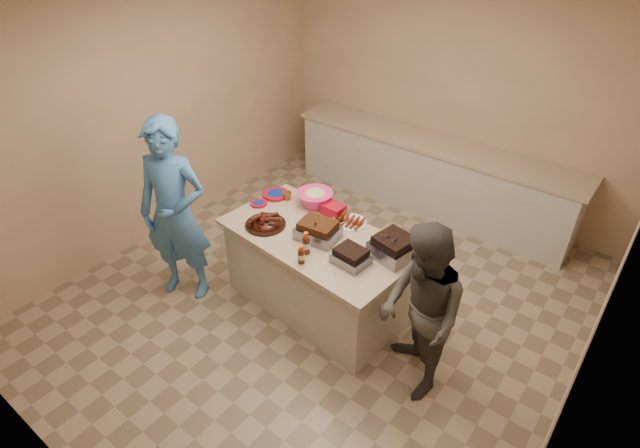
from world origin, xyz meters
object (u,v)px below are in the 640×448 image
Objects in this scene: guest_blue at (189,288)px; guest_gray at (410,380)px; bbq_bottle_a at (306,253)px; plastic_cup at (288,199)px; roasting_pan at (393,256)px; mustard_bottle at (313,227)px; rib_platter at (266,225)px; coleslaw_bowl at (315,205)px; island at (317,304)px; bbq_bottle_b at (301,263)px.

guest_gray reaches higher than guest_blue.
bbq_bottle_a is 0.11× the size of guest_blue.
bbq_bottle_a is at bearing -38.99° from plastic_cup.
mustard_bottle is at bearing -162.81° from roasting_pan.
mustard_bottle is 1.53m from guest_blue.
rib_platter is 0.56m from bbq_bottle_a.
bbq_bottle_a is (0.41, -0.64, 0.00)m from coleslaw_bowl.
coleslaw_bowl is 2.75× the size of mustard_bottle.
mustard_bottle is 0.08× the size of guest_gray.
plastic_cup is at bearing -163.04° from coleslaw_bowl.
bbq_bottle_a is (-0.60, -0.42, 0.00)m from roasting_pan.
bbq_bottle_a is 1.37m from guest_gray.
plastic_cup reaches higher than guest_blue.
coleslaw_bowl reaches higher than mustard_bottle.
mustard_bottle is at bearing 119.55° from bbq_bottle_a.
island reaches higher than guest_blue.
guest_gray is at bearing 0.31° from bbq_bottle_a.
roasting_pan is 1.30m from plastic_cup.
island is at bearing -147.80° from guest_gray.
coleslaw_bowl is at bearing 16.96° from plastic_cup.
bbq_bottle_a reaches higher than bbq_bottle_b.
bbq_bottle_a is at bearing -134.47° from roasting_pan.
coleslaw_bowl reaches higher than island.
roasting_pan is at bearing 6.13° from mustard_bottle.
guest_gray is (1.10, 0.01, -0.83)m from bbq_bottle_a.
guest_gray is at bearing 7.45° from bbq_bottle_b.
coleslaw_bowl is 1.83m from guest_gray.
bbq_bottle_b is at bearing -124.19° from roasting_pan.
bbq_bottle_b reaches higher than island.
bbq_bottle_b reaches higher than plastic_cup.
bbq_bottle_b is 0.52m from mustard_bottle.
coleslaw_bowl reaches higher than plastic_cup.
bbq_bottle_b is (-0.55, -0.55, 0.00)m from roasting_pan.
bbq_bottle_b is 1.57m from guest_blue.
bbq_bottle_a is (0.55, -0.09, 0.00)m from rib_platter.
rib_platter is 1.15× the size of roasting_pan.
guest_gray is (1.28, -0.32, -0.83)m from mustard_bottle.
plastic_cup is at bearing 34.31° from guest_blue.
rib_platter is at bearing 8.99° from guest_blue.
coleslaw_bowl reaches higher than guest_blue.
coleslaw_bowl reaches higher than bbq_bottle_a.
bbq_bottle_a is at bearing -66.52° from island.
bbq_bottle_a is 1.21× the size of bbq_bottle_b.
bbq_bottle_b reaches higher than rib_platter.
island is 0.98m from coleslaw_bowl.
mustard_bottle reaches higher than plastic_cup.
rib_platter is 1.20m from roasting_pan.
roasting_pan is 3.68× the size of plastic_cup.
roasting_pan is (0.69, 0.17, 0.83)m from island.
roasting_pan is 1.58× the size of bbq_bottle_a.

